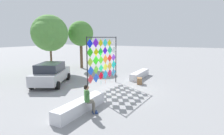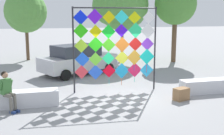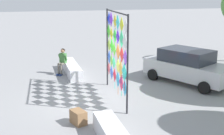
{
  "view_description": "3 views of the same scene",
  "coord_description": "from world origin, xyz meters",
  "views": [
    {
      "loc": [
        -10.95,
        -5.52,
        3.6
      ],
      "look_at": [
        0.1,
        0.35,
        1.5
      ],
      "focal_mm": 28.95,
      "sensor_mm": 36.0,
      "label": 1
    },
    {
      "loc": [
        -3.2,
        -10.89,
        3.34
      ],
      "look_at": [
        -0.35,
        0.28,
        1.2
      ],
      "focal_mm": 46.09,
      "sensor_mm": 36.0,
      "label": 2
    },
    {
      "loc": [
        11.41,
        -2.45,
        4.38
      ],
      "look_at": [
        0.09,
        0.8,
        1.36
      ],
      "focal_mm": 47.37,
      "sensor_mm": 36.0,
      "label": 3
    }
  ],
  "objects": [
    {
      "name": "plaza_ledge_left",
      "position": [
        -4.28,
        -0.25,
        0.29
      ],
      "size": [
        3.41,
        0.64,
        0.58
      ],
      "primitive_type": "cube",
      "color": "silver",
      "rests_on": "ground"
    },
    {
      "name": "seated_vendor",
      "position": [
        -4.32,
        -0.75,
        0.83
      ],
      "size": [
        0.68,
        0.68,
        1.42
      ],
      "color": "#666056",
      "rests_on": "ground"
    },
    {
      "name": "tree_broadleaf",
      "position": [
        6.09,
        7.64,
        3.91
      ],
      "size": [
        2.87,
        2.94,
        5.47
      ],
      "color": "brown",
      "rests_on": "ground"
    },
    {
      "name": "tree_far_right",
      "position": [
        -4.0,
        10.68,
        3.56
      ],
      "size": [
        3.01,
        3.4,
        5.02
      ],
      "color": "brown",
      "rests_on": "ground"
    },
    {
      "name": "cardboard_box_large",
      "position": [
        2.15,
        -0.98,
        0.24
      ],
      "size": [
        0.68,
        0.56,
        0.49
      ],
      "primitive_type": "cube",
      "rotation": [
        0.0,
        0.0,
        0.35
      ],
      "color": "olive",
      "rests_on": "ground"
    },
    {
      "name": "tree_palm_like",
      "position": [
        2.46,
        8.93,
        4.03
      ],
      "size": [
        4.04,
        3.69,
        5.86
      ],
      "color": "brown",
      "rests_on": "ground"
    },
    {
      "name": "ground",
      "position": [
        0.0,
        0.0,
        0.0
      ],
      "size": [
        120.0,
        120.0,
        0.0
      ],
      "primitive_type": "plane",
      "color": "gray"
    },
    {
      "name": "plaza_ledge_right",
      "position": [
        4.28,
        -0.25,
        0.29
      ],
      "size": [
        3.41,
        0.64,
        0.58
      ],
      "primitive_type": "cube",
      "color": "silver",
      "rests_on": "ground"
    },
    {
      "name": "parked_car",
      "position": [
        -1.11,
        5.03,
        0.84
      ],
      "size": [
        4.65,
        3.58,
        1.66
      ],
      "color": "#B7B7BC",
      "rests_on": "ground"
    },
    {
      "name": "kite_display_rack",
      "position": [
        0.0,
        1.0,
        2.1
      ],
      "size": [
        3.64,
        0.29,
        3.65
      ],
      "color": "#232328",
      "rests_on": "ground"
    }
  ]
}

